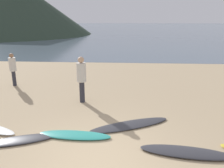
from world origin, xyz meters
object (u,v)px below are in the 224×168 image
(surfboard_6, at_px, (186,152))
(surfboard_5, at_px, (130,125))
(surfboard_3, at_px, (19,140))
(person_1, at_px, (81,76))
(person_0, at_px, (13,67))
(surfboard_4, at_px, (75,135))

(surfboard_6, bearing_deg, surfboard_5, 141.30)
(surfboard_3, bearing_deg, person_1, 48.86)
(surfboard_6, distance_m, person_0, 8.98)
(surfboard_4, bearing_deg, surfboard_5, 28.93)
(surfboard_3, height_order, person_0, person_0)
(surfboard_4, distance_m, person_1, 2.98)
(surfboard_4, height_order, person_0, person_0)
(person_1, bearing_deg, surfboard_3, -122.70)
(surfboard_3, relative_size, person_1, 1.12)
(surfboard_5, relative_size, person_1, 1.46)
(surfboard_5, relative_size, surfboard_6, 1.17)
(person_0, relative_size, person_1, 0.88)
(surfboard_3, relative_size, surfboard_4, 0.98)
(person_0, bearing_deg, person_1, 88.40)
(surfboard_3, height_order, surfboard_4, surfboard_4)
(surfboard_3, distance_m, surfboard_4, 1.52)
(surfboard_5, distance_m, person_1, 2.95)
(surfboard_5, xyz_separation_m, person_0, (-5.66, 4.04, 0.91))
(surfboard_3, xyz_separation_m, surfboard_5, (3.06, 1.15, -0.00))
(surfboard_5, bearing_deg, surfboard_4, -179.04)
(surfboard_3, xyz_separation_m, person_0, (-2.60, 5.19, 0.91))
(surfboard_3, relative_size, surfboard_5, 0.77)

